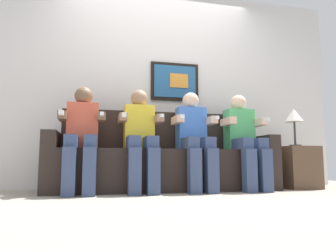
{
  "coord_description": "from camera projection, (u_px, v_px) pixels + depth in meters",
  "views": [
    {
      "loc": [
        -0.75,
        -3.09,
        0.31
      ],
      "look_at": [
        0.0,
        0.15,
        0.7
      ],
      "focal_mm": 33.18,
      "sensor_mm": 36.0,
      "label": 1
    }
  ],
  "objects": [
    {
      "name": "table_lamp",
      "position": [
        294.0,
        117.0,
        3.77
      ],
      "size": [
        0.22,
        0.22,
        0.46
      ],
      "color": "#333338",
      "rests_on": "side_table_right"
    },
    {
      "name": "person_right_center",
      "position": [
        194.0,
        135.0,
        3.41
      ],
      "size": [
        0.46,
        0.56,
        1.11
      ],
      "color": "#3F72CC",
      "rests_on": "ground_plane"
    },
    {
      "name": "person_leftmost",
      "position": [
        82.0,
        133.0,
        3.15
      ],
      "size": [
        0.46,
        0.56,
        1.11
      ],
      "color": "#D8593F",
      "rests_on": "ground_plane"
    },
    {
      "name": "back_wall_assembly",
      "position": [
        158.0,
        85.0,
        4.01
      ],
      "size": [
        4.93,
        0.1,
        2.6
      ],
      "color": "silver",
      "rests_on": "ground_plane"
    },
    {
      "name": "person_rightmost",
      "position": [
        244.0,
        136.0,
        3.54
      ],
      "size": [
        0.46,
        0.56,
        1.11
      ],
      "color": "#4CB266",
      "rests_on": "ground_plane"
    },
    {
      "name": "side_table_right",
      "position": [
        298.0,
        167.0,
        3.72
      ],
      "size": [
        0.4,
        0.4,
        0.5
      ],
      "color": "brown",
      "rests_on": "ground_plane"
    },
    {
      "name": "person_left_center",
      "position": [
        140.0,
        134.0,
        3.28
      ],
      "size": [
        0.46,
        0.56,
        1.11
      ],
      "color": "yellow",
      "rests_on": "ground_plane"
    },
    {
      "name": "ground_plane",
      "position": [
        171.0,
        193.0,
        3.12
      ],
      "size": [
        6.41,
        6.41,
        0.0
      ],
      "primitive_type": "plane",
      "color": "#9E9384"
    },
    {
      "name": "couch",
      "position": [
        164.0,
        162.0,
        3.47
      ],
      "size": [
        2.53,
        0.58,
        0.9
      ],
      "color": "#2D231E",
      "rests_on": "ground_plane"
    }
  ]
}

